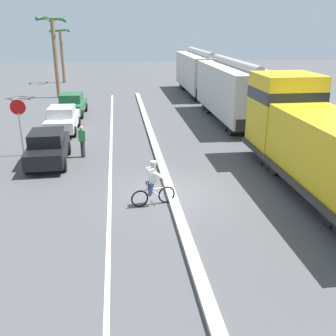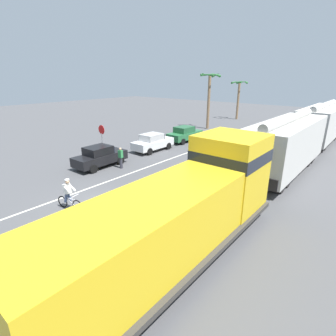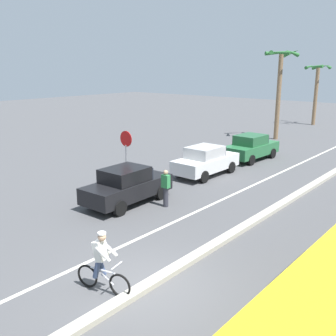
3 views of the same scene
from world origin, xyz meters
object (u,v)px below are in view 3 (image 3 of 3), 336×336
at_px(parked_car_green, 251,147).
at_px(palm_tree_far, 317,82).
at_px(parked_car_white, 206,161).
at_px(cyclist, 102,264).
at_px(palm_tree_near, 280,75).
at_px(stop_sign, 126,149).
at_px(pedestrian_by_cars, 166,188).
at_px(parked_car_black, 127,185).

height_order(parked_car_green, palm_tree_far, palm_tree_far).
relative_size(parked_car_white, parked_car_green, 0.99).
bearing_deg(cyclist, palm_tree_far, 101.81).
xyz_separation_m(palm_tree_near, palm_tree_far, (-0.69, 10.21, -0.84)).
distance_m(parked_car_white, parked_car_green, 4.95).
xyz_separation_m(stop_sign, pedestrian_by_cars, (3.06, -0.67, -1.18)).
height_order(parked_car_white, cyclist, cyclist).
relative_size(parked_car_black, palm_tree_far, 0.69).
bearing_deg(palm_tree_far, parked_car_black, -84.81).
height_order(palm_tree_far, pedestrian_by_cars, palm_tree_far).
distance_m(stop_sign, palm_tree_far, 27.77).
bearing_deg(pedestrian_by_cars, cyclist, -63.86).
relative_size(parked_car_green, palm_tree_near, 0.59).
bearing_deg(parked_car_black, stop_sign, 136.32).
bearing_deg(parked_car_white, stop_sign, -107.68).
distance_m(parked_car_black, cyclist, 7.01).
distance_m(parked_car_green, stop_sign, 9.74).
bearing_deg(stop_sign, palm_tree_near, 91.51).
bearing_deg(palm_tree_far, palm_tree_near, -86.15).
distance_m(palm_tree_near, palm_tree_far, 10.26).
distance_m(palm_tree_near, pedestrian_by_cars, 18.95).
bearing_deg(parked_car_green, palm_tree_far, 98.50).
relative_size(parked_car_green, cyclist, 2.50).
height_order(parked_car_white, stop_sign, stop_sign).
height_order(palm_tree_near, palm_tree_far, palm_tree_near).
xyz_separation_m(parked_car_black, parked_car_white, (-0.03, 6.01, 0.00)).
xyz_separation_m(parked_car_green, palm_tree_far, (-2.71, 18.12, 3.52)).
bearing_deg(pedestrian_by_cars, parked_car_white, 106.89).
bearing_deg(stop_sign, parked_car_black, -43.68).
height_order(palm_tree_near, pedestrian_by_cars, palm_tree_near).
height_order(parked_car_white, palm_tree_near, palm_tree_near).
xyz_separation_m(stop_sign, palm_tree_near, (-0.46, 17.45, 3.15)).
bearing_deg(palm_tree_far, cyclist, -78.19).
height_order(cyclist, palm_tree_far, palm_tree_far).
bearing_deg(parked_car_white, parked_car_black, -89.69).
bearing_deg(parked_car_black, cyclist, -49.50).
relative_size(parked_car_green, pedestrian_by_cars, 2.64).
height_order(stop_sign, pedestrian_by_cars, stop_sign).
xyz_separation_m(parked_car_black, pedestrian_by_cars, (1.56, 0.76, 0.03)).
distance_m(parked_car_black, palm_tree_near, 19.47).
height_order(parked_car_green, pedestrian_by_cars, same).
bearing_deg(stop_sign, pedestrian_by_cars, -12.35).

